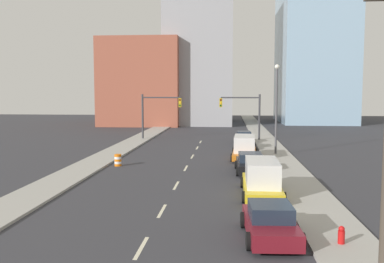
# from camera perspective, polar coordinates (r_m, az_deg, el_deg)

# --- Properties ---
(sidewalk_left) EXTENTS (2.80, 97.39, 0.15)m
(sidewalk_left) POSITION_cam_1_polar(r_m,az_deg,el_deg) (58.35, -6.09, -0.48)
(sidewalk_left) COLOR #9E9B93
(sidewalk_left) RESTS_ON ground
(sidewalk_right) EXTENTS (2.80, 97.39, 0.15)m
(sidewalk_right) POSITION_cam_1_polar(r_m,az_deg,el_deg) (57.46, 9.35, -0.61)
(sidewalk_right) COLOR #9E9B93
(sidewalk_right) RESTS_ON ground
(lane_stripe_at_7m) EXTENTS (0.16, 2.40, 0.01)m
(lane_stripe_at_7m) POSITION_cam_1_polar(r_m,az_deg,el_deg) (17.02, -6.77, -15.13)
(lane_stripe_at_7m) COLOR beige
(lane_stripe_at_7m) RESTS_ON ground
(lane_stripe_at_12m) EXTENTS (0.16, 2.40, 0.01)m
(lane_stripe_at_12m) POSITION_cam_1_polar(r_m,az_deg,el_deg) (21.79, -4.03, -10.50)
(lane_stripe_at_12m) COLOR beige
(lane_stripe_at_12m) RESTS_ON ground
(lane_stripe_at_18m) EXTENTS (0.16, 2.40, 0.01)m
(lane_stripe_at_18m) POSITION_cam_1_polar(r_m,az_deg,el_deg) (27.41, -2.13, -7.19)
(lane_stripe_at_18m) COLOR beige
(lane_stripe_at_18m) RESTS_ON ground
(lane_stripe_at_24m) EXTENTS (0.16, 2.40, 0.01)m
(lane_stripe_at_24m) POSITION_cam_1_polar(r_m,az_deg,el_deg) (33.45, -0.83, -4.90)
(lane_stripe_at_24m) COLOR beige
(lane_stripe_at_24m) RESTS_ON ground
(lane_stripe_at_31m) EXTENTS (0.16, 2.40, 0.01)m
(lane_stripe_at_31m) POSITION_cam_1_polar(r_m,az_deg,el_deg) (39.38, 0.04, -3.35)
(lane_stripe_at_31m) COLOR beige
(lane_stripe_at_31m) RESTS_ON ground
(lane_stripe_at_37m) EXTENTS (0.16, 2.40, 0.01)m
(lane_stripe_at_37m) POSITION_cam_1_polar(r_m,az_deg,el_deg) (45.43, 0.69, -2.19)
(lane_stripe_at_37m) COLOR beige
(lane_stripe_at_37m) RESTS_ON ground
(lane_stripe_at_42m) EXTENTS (0.16, 2.40, 0.01)m
(lane_stripe_at_42m) POSITION_cam_1_polar(r_m,az_deg,el_deg) (50.82, 1.14, -1.39)
(lane_stripe_at_42m) COLOR beige
(lane_stripe_at_42m) RESTS_ON ground
(building_brick_left) EXTENTS (14.00, 16.00, 15.21)m
(building_brick_left) POSITION_cam_1_polar(r_m,az_deg,el_deg) (79.61, -6.31, 6.48)
(building_brick_left) COLOR #9E513D
(building_brick_left) RESTS_ON ground
(building_office_center) EXTENTS (12.00, 20.00, 27.97)m
(building_office_center) POSITION_cam_1_polar(r_m,az_deg,el_deg) (82.66, 1.16, 10.90)
(building_office_center) COLOR #99999E
(building_office_center) RESTS_ON ground
(building_glass_right) EXTENTS (13.00, 20.00, 28.25)m
(building_glass_right) POSITION_cam_1_polar(r_m,az_deg,el_deg) (88.04, 15.91, 10.45)
(building_glass_right) COLOR #8CADC6
(building_glass_right) RESTS_ON ground
(traffic_signal_left) EXTENTS (4.98, 0.35, 5.64)m
(traffic_signal_left) POSITION_cam_1_polar(r_m,az_deg,el_deg) (53.11, -5.00, 2.90)
(traffic_signal_left) COLOR #38383D
(traffic_signal_left) RESTS_ON ground
(traffic_signal_right) EXTENTS (4.98, 0.35, 5.64)m
(traffic_signal_right) POSITION_cam_1_polar(r_m,az_deg,el_deg) (52.38, 7.32, 2.85)
(traffic_signal_right) COLOR #38383D
(traffic_signal_right) RESTS_ON ground
(traffic_barrel) EXTENTS (0.56, 0.56, 0.95)m
(traffic_barrel) POSITION_cam_1_polar(r_m,az_deg,el_deg) (34.85, -9.85, -3.78)
(traffic_barrel) COLOR orange
(traffic_barrel) RESTS_ON ground
(street_lamp) EXTENTS (0.44, 0.44, 8.46)m
(street_lamp) POSITION_cam_1_polar(r_m,az_deg,el_deg) (40.58, 11.19, 3.75)
(street_lamp) COLOR #4C4C51
(street_lamp) RESTS_ON ground
(fire_hydrant) EXTENTS (0.26, 0.26, 0.84)m
(fire_hydrant) POSITION_cam_1_polar(r_m,az_deg,el_deg) (17.77, 19.29, -13.10)
(fire_hydrant) COLOR red
(fire_hydrant) RESTS_ON ground
(sedan_maroon) EXTENTS (2.35, 4.43, 1.44)m
(sedan_maroon) POSITION_cam_1_polar(r_m,az_deg,el_deg) (17.98, 10.39, -11.84)
(sedan_maroon) COLOR maroon
(sedan_maroon) RESTS_ON ground
(box_truck_yellow) EXTENTS (2.36, 6.08, 2.09)m
(box_truck_yellow) POSITION_cam_1_polar(r_m,az_deg,el_deg) (24.84, 9.29, -6.25)
(box_truck_yellow) COLOR gold
(box_truck_yellow) RESTS_ON ground
(sedan_black) EXTENTS (2.24, 4.82, 1.44)m
(sedan_black) POSITION_cam_1_polar(r_m,az_deg,el_deg) (31.94, 7.76, -4.25)
(sedan_black) COLOR black
(sedan_black) RESTS_ON ground
(box_truck_orange) EXTENTS (2.51, 6.38, 2.07)m
(box_truck_orange) POSITION_cam_1_polar(r_m,az_deg,el_deg) (38.25, 7.01, -2.16)
(box_truck_orange) COLOR orange
(box_truck_orange) RESTS_ON ground
(sedan_white) EXTENTS (2.08, 4.63, 1.52)m
(sedan_white) POSITION_cam_1_polar(r_m,az_deg,el_deg) (44.74, 6.90, -1.45)
(sedan_white) COLOR silver
(sedan_white) RESTS_ON ground
(sedan_gray) EXTENTS (2.17, 4.27, 1.38)m
(sedan_gray) POSITION_cam_1_polar(r_m,az_deg,el_deg) (49.78, 6.93, -0.84)
(sedan_gray) COLOR slate
(sedan_gray) RESTS_ON ground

